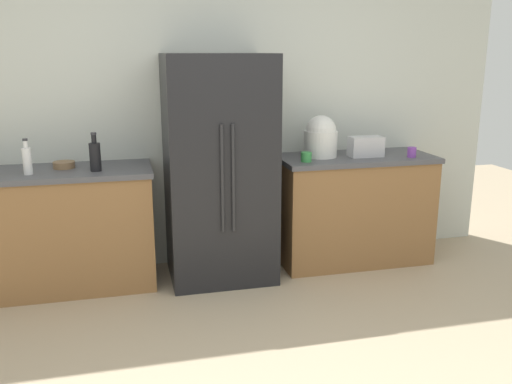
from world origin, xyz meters
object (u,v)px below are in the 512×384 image
object	(u,v)px
refrigerator	(219,169)
rice_cooker	(321,137)
bottle_a	(27,160)
cup_b	(306,157)
bottle_b	(95,156)
toaster	(366,147)
cup_a	(412,152)
bowl_a	(64,165)

from	to	relation	value
refrigerator	rice_cooker	bearing A→B (deg)	6.09
bottle_a	rice_cooker	bearing A→B (deg)	3.63
cup_b	bottle_b	bearing A→B (deg)	178.66
toaster	bottle_b	size ratio (longest dim) A/B	0.98
rice_cooker	cup_b	bearing A→B (deg)	-136.07
cup_a	bowl_a	bearing A→B (deg)	175.25
cup_a	bowl_a	size ratio (longest dim) A/B	0.52
rice_cooker	cup_b	size ratio (longest dim) A/B	4.04
refrigerator	bottle_a	size ratio (longest dim) A/B	6.84
bottle_a	bottle_b	xyz separation A→B (m)	(0.46, 0.00, 0.01)
rice_cooker	bottle_a	xyz separation A→B (m)	(-2.24, -0.14, -0.06)
cup_a	bowl_a	world-z (taller)	cup_a
refrigerator	toaster	size ratio (longest dim) A/B	6.34
rice_cooker	bowl_a	xyz separation A→B (m)	(-2.02, 0.03, -0.14)
bottle_a	bottle_b	world-z (taller)	bottle_b
bottle_a	bowl_a	bearing A→B (deg)	36.85
bowl_a	refrigerator	bearing A→B (deg)	-5.88
rice_cooker	cup_a	distance (m)	0.76
toaster	refrigerator	bearing A→B (deg)	-179.53
bottle_b	bowl_a	xyz separation A→B (m)	(-0.24, 0.16, -0.09)
refrigerator	rice_cooker	distance (m)	0.89
toaster	cup_a	size ratio (longest dim) A/B	3.33
bottle_b	toaster	bearing A→B (deg)	1.48
cup_b	cup_a	bearing A→B (deg)	-1.67
refrigerator	bowl_a	bearing A→B (deg)	174.12
rice_cooker	bottle_a	distance (m)	2.25
bottle_a	cup_b	distance (m)	2.06
refrigerator	toaster	xyz separation A→B (m)	(1.23, 0.01, 0.13)
toaster	bowl_a	bearing A→B (deg)	177.39
rice_cooker	refrigerator	bearing A→B (deg)	-173.91
bottle_b	refrigerator	bearing A→B (deg)	2.82
bottle_a	bottle_b	distance (m)	0.46
bowl_a	rice_cooker	bearing A→B (deg)	-0.76
cup_b	bowl_a	size ratio (longest dim) A/B	0.53
refrigerator	bowl_a	distance (m)	1.16
bottle_b	cup_a	world-z (taller)	bottle_b
rice_cooker	bottle_b	distance (m)	1.79
bottle_b	cup_a	size ratio (longest dim) A/B	3.40
toaster	bowl_a	xyz separation A→B (m)	(-2.38, 0.11, -0.06)
bottle_a	refrigerator	bearing A→B (deg)	2.08
toaster	cup_a	bearing A→B (deg)	-18.50
bottle_b	cup_a	xyz separation A→B (m)	(2.50, -0.06, -0.07)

